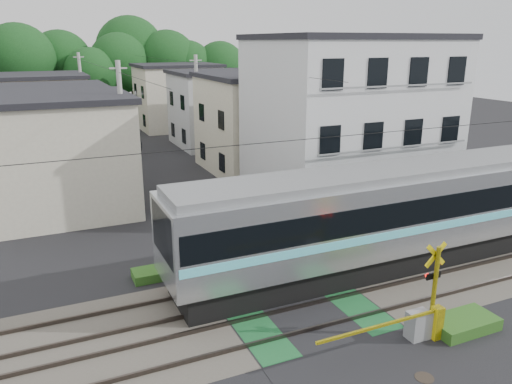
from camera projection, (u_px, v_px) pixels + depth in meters
name	position (u px, v px, depth m)	size (l,w,h in m)	color
ground	(292.00, 302.00, 17.83)	(120.00, 120.00, 0.00)	black
track_bed	(293.00, 301.00, 17.82)	(120.00, 120.00, 0.14)	#47423A
crossing_signal_near	(422.00, 318.00, 15.44)	(4.74, 0.65, 3.09)	yellow
crossing_signal_far	(192.00, 257.00, 19.80)	(4.74, 0.65, 3.09)	yellow
apartment_block	(348.00, 120.00, 28.09)	(10.20, 8.36, 9.30)	silver
houses_row	(142.00, 116.00, 39.63)	(22.07, 31.35, 6.80)	beige
tree_hill	(94.00, 70.00, 58.05)	(40.00, 13.15, 11.98)	#164218
catenary	(432.00, 183.00, 19.13)	(60.00, 5.04, 7.00)	#2D2D33
utility_poles	(132.00, 111.00, 36.33)	(7.90, 42.00, 8.00)	#A5A5A0
pedestrian	(139.00, 144.00, 41.04)	(0.58, 0.38, 1.60)	black
manhole_cover	(424.00, 378.00, 13.78)	(0.53, 0.53, 0.02)	#2D261E
weed_patches	(336.00, 289.00, 18.38)	(10.25, 8.80, 0.40)	#2D5E1E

